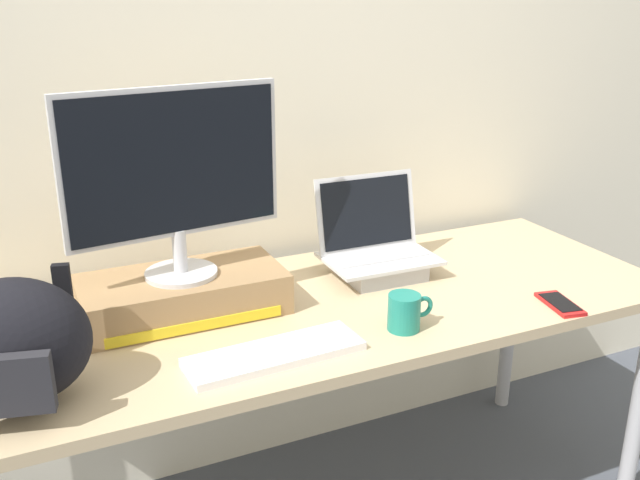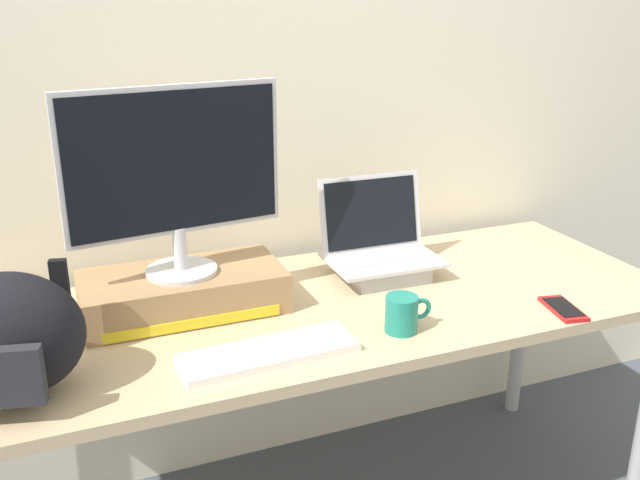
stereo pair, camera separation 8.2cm
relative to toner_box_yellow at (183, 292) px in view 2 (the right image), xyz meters
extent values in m
cube|color=silver|center=(0.35, 0.37, 0.52)|extent=(7.00, 0.10, 2.60)
cube|color=tan|center=(0.35, -0.09, -0.07)|extent=(1.96, 0.72, 0.03)
cylinder|color=#B2B2B7|center=(1.27, 0.21, -0.43)|extent=(0.05, 0.05, 0.70)
cube|color=#9E7A51|center=(0.00, 0.00, 0.00)|extent=(0.52, 0.25, 0.11)
cube|color=yellow|center=(0.00, -0.13, -0.03)|extent=(0.44, 0.00, 0.03)
cylinder|color=silver|center=(0.00, 0.00, 0.06)|extent=(0.18, 0.18, 0.01)
cylinder|color=silver|center=(0.00, 0.00, 0.12)|extent=(0.04, 0.04, 0.11)
cube|color=silver|center=(0.00, 0.00, 0.35)|extent=(0.55, 0.08, 0.37)
cube|color=black|center=(0.00, -0.01, 0.35)|extent=(0.52, 0.07, 0.34)
cube|color=#ADADB2|center=(0.58, 0.01, -0.03)|extent=(0.22, 0.20, 0.05)
cube|color=silver|center=(0.58, 0.01, 0.00)|extent=(0.32, 0.23, 0.01)
cube|color=#B7B7BC|center=(0.58, 0.03, 0.01)|extent=(0.28, 0.13, 0.00)
cube|color=silver|center=(0.59, 0.10, 0.12)|extent=(0.32, 0.06, 0.22)
cube|color=black|center=(0.59, 0.09, 0.12)|extent=(0.29, 0.05, 0.19)
cube|color=white|center=(0.13, -0.32, -0.04)|extent=(0.42, 0.15, 0.02)
cube|color=silver|center=(0.13, -0.32, -0.03)|extent=(0.39, 0.13, 0.00)
ellipsoid|color=black|center=(-0.40, -0.27, 0.08)|extent=(0.34, 0.28, 0.27)
cube|color=black|center=(-0.30, -0.17, 0.09)|extent=(0.04, 0.03, 0.20)
cylinder|color=#1E7F70|center=(0.47, -0.32, -0.01)|extent=(0.08, 0.08, 0.09)
torus|color=#1E7F70|center=(0.52, -0.32, 0.00)|extent=(0.06, 0.01, 0.06)
cube|color=red|center=(0.92, -0.38, -0.05)|extent=(0.10, 0.16, 0.01)
cube|color=black|center=(0.92, -0.38, -0.04)|extent=(0.08, 0.13, 0.00)
camera|label=1|loc=(-0.38, -1.66, 0.75)|focal=39.83mm
camera|label=2|loc=(-0.30, -1.70, 0.75)|focal=39.83mm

